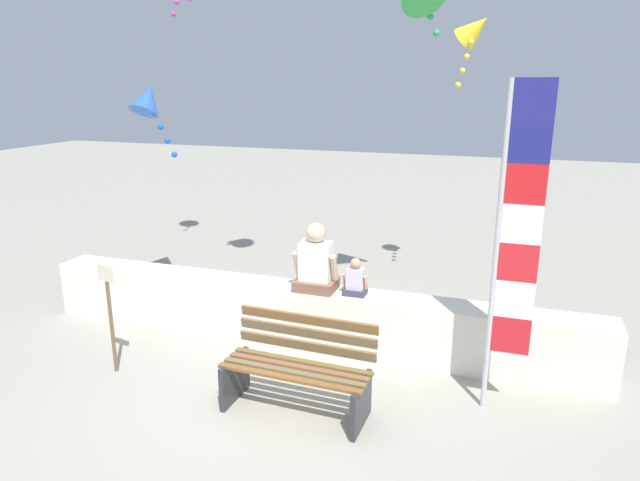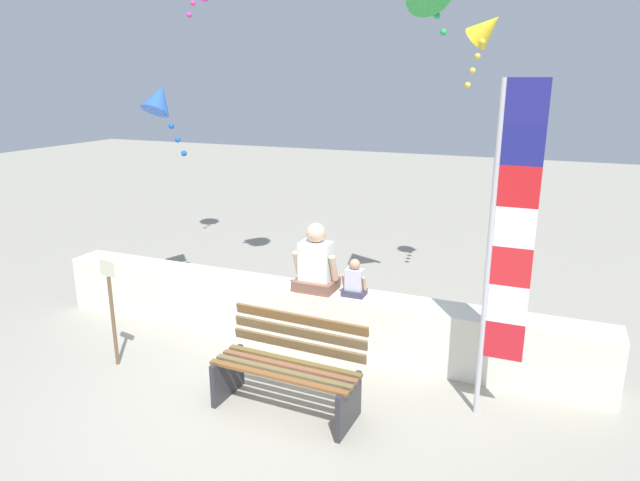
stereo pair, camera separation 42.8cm
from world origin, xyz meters
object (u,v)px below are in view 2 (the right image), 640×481
person_adult (316,264)px  flag_banner (505,239)px  park_bench (289,369)px  kite_yellow (487,29)px  person_child (354,281)px  kite_blue (159,100)px  sign_post (111,304)px

person_adult → flag_banner: size_ratio=0.26×
park_bench → kite_yellow: size_ratio=1.41×
person_child → kite_blue: bearing=166.6°
park_bench → person_adult: 1.50m
person_child → sign_post: (-2.35, -1.31, -0.15)m
person_child → kite_yellow: bearing=67.6°
park_bench → flag_banner: (1.82, 0.61, 1.34)m
flag_banner → kite_blue: flag_banner is taller
kite_blue → person_child: bearing=-13.4°
flag_banner → kite_blue: size_ratio=3.04×
kite_blue → sign_post: 3.03m
person_adult → sign_post: size_ratio=0.66×
flag_banner → kite_yellow: (-0.68, 3.06, 1.98)m
park_bench → kite_yellow: kite_yellow is taller
person_adult → kite_yellow: bearing=58.4°
flag_banner → kite_yellow: 3.71m
flag_banner → kite_blue: 5.09m
sign_post → person_child: bearing=29.2°
park_bench → person_adult: bearing=102.0°
sign_post → park_bench: bearing=-0.7°
park_bench → flag_banner: flag_banner is taller
person_child → flag_banner: 1.99m
flag_banner → kite_blue: (-4.75, 1.48, 1.08)m
flag_banner → sign_post: size_ratio=2.53×
sign_post → flag_banner: bearing=8.3°
kite_yellow → person_adult: bearing=-121.6°
kite_yellow → kite_blue: (-4.07, -1.58, -0.90)m
person_child → sign_post: size_ratio=0.35×
person_adult → kite_yellow: (1.43, 2.33, 2.70)m
person_adult → person_child: bearing=0.1°
park_bench → kite_yellow: bearing=72.6°
kite_yellow → kite_blue: bearing=-158.7°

